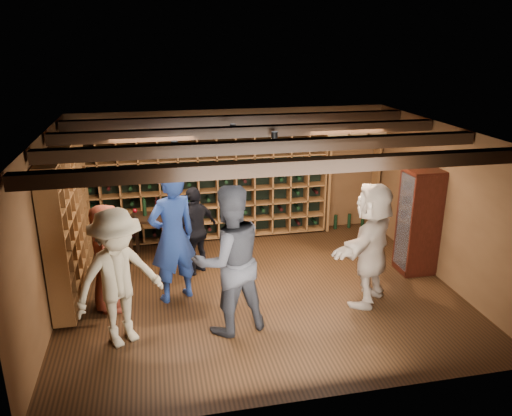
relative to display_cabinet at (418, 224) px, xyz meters
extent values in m
plane|color=#311C0D|center=(-2.71, -0.20, -0.86)|extent=(6.00, 6.00, 0.00)
plane|color=brown|center=(-2.71, 2.30, 0.39)|extent=(6.00, 0.00, 6.00)
plane|color=brown|center=(-2.71, -2.70, 0.39)|extent=(6.00, 0.00, 6.00)
plane|color=brown|center=(-5.71, -0.20, 0.39)|extent=(0.00, 5.00, 5.00)
plane|color=brown|center=(0.29, -0.20, 0.39)|extent=(0.00, 5.00, 5.00)
plane|color=black|center=(-2.71, -0.20, 1.64)|extent=(6.00, 6.00, 0.00)
cube|color=black|center=(-2.71, -1.80, 1.56)|extent=(5.90, 0.18, 0.16)
cube|color=black|center=(-2.71, -0.70, 1.56)|extent=(5.90, 0.18, 0.16)
cube|color=black|center=(-2.71, 0.40, 1.56)|extent=(5.90, 0.18, 0.16)
cube|color=black|center=(-2.71, 1.50, 1.56)|extent=(5.90, 0.18, 0.16)
cylinder|color=black|center=(-3.91, -0.20, 1.53)|extent=(0.10, 0.10, 0.10)
cylinder|color=black|center=(-2.41, 0.20, 1.53)|extent=(0.10, 0.10, 0.10)
cylinder|color=black|center=(-1.31, -0.50, 1.53)|extent=(0.10, 0.10, 0.10)
cylinder|color=black|center=(-2.91, 1.00, 1.53)|extent=(0.10, 0.10, 0.10)
cube|color=brown|center=(-3.24, 2.13, 0.29)|extent=(4.65, 0.30, 2.20)
cube|color=black|center=(-3.24, 2.13, 0.29)|extent=(4.56, 0.02, 2.16)
cube|color=brown|center=(-5.54, 0.62, 0.29)|extent=(0.30, 2.65, 2.20)
cube|color=black|center=(-5.54, 0.62, 0.29)|extent=(0.29, 0.02, 2.16)
cube|color=brown|center=(-0.31, 2.12, 0.99)|extent=(1.15, 0.32, 0.04)
cube|color=brown|center=(0.21, 2.12, 0.07)|extent=(0.05, 0.28, 1.85)
cube|color=brown|center=(-0.83, 2.12, 0.07)|extent=(0.05, 0.28, 1.85)
cube|color=tan|center=(-0.71, 2.12, 1.11)|extent=(0.40, 0.30, 0.20)
cube|color=tan|center=(-0.26, 2.12, 1.11)|extent=(0.40, 0.30, 0.20)
cube|color=tan|center=(0.09, 2.12, 1.11)|extent=(0.40, 0.30, 0.20)
cube|color=#37110B|center=(0.01, 0.00, -0.81)|extent=(0.55, 0.50, 0.10)
cube|color=#37110B|center=(0.01, 0.00, 0.04)|extent=(0.55, 0.50, 1.70)
cube|color=white|center=(-0.25, 0.00, 0.04)|extent=(0.01, 0.46, 1.60)
cube|color=#37110B|center=(0.01, 0.00, 0.04)|extent=(0.50, 0.44, 0.02)
sphere|color=#59260C|center=(-0.01, 0.00, 0.14)|extent=(0.18, 0.18, 0.18)
imported|color=navy|center=(-4.01, -0.11, 0.15)|extent=(0.87, 0.74, 2.02)
imported|color=black|center=(-3.33, -1.12, 0.17)|extent=(1.16, 1.00, 2.05)
imported|color=maroon|center=(-4.94, -0.20, -0.06)|extent=(0.58, 0.83, 1.60)
imported|color=black|center=(-3.61, 0.71, -0.11)|extent=(0.92, 0.83, 1.50)
imported|color=gray|center=(-4.74, -1.13, 0.06)|extent=(1.37, 1.18, 1.83)
imported|color=tan|center=(-1.19, -0.79, 0.07)|extent=(1.60, 1.61, 1.86)
cube|color=black|center=(-4.18, 1.39, -0.08)|extent=(1.15, 0.75, 0.04)
cube|color=black|center=(-4.70, 1.28, -0.48)|extent=(0.06, 0.06, 0.76)
cube|color=black|center=(-3.75, 1.07, -0.48)|extent=(0.06, 0.06, 0.76)
cube|color=black|center=(-4.60, 1.71, -0.48)|extent=(0.06, 0.06, 0.76)
cube|color=black|center=(-3.66, 1.50, -0.48)|extent=(0.06, 0.06, 0.76)
cylinder|color=black|center=(-4.43, 1.49, 0.08)|extent=(0.07, 0.07, 0.28)
cylinder|color=black|center=(-4.21, 1.44, 0.08)|extent=(0.07, 0.07, 0.28)
cylinder|color=black|center=(-3.95, 1.39, 0.08)|extent=(0.07, 0.07, 0.28)
camera|label=1|loc=(-4.20, -6.98, 2.95)|focal=35.00mm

